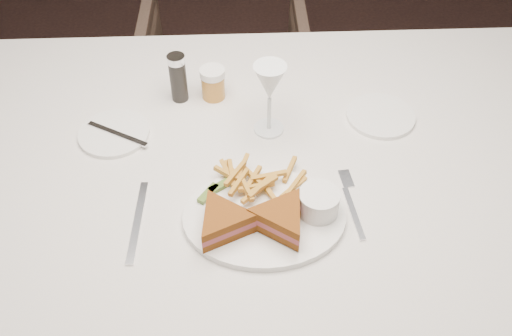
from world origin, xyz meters
The scene contains 4 objects.
ground centered at (0.00, 0.00, 0.00)m, with size 5.00×5.00×0.00m, color black.
table centered at (0.01, -0.35, 0.38)m, with size 1.57×1.04×0.75m, color silver.
chair_far centered at (0.05, 0.58, 0.31)m, with size 0.61×0.57×0.63m, color #423229.
table_setting centered at (0.01, -0.40, 0.79)m, with size 0.78×0.61×0.18m.
Camera 1 is at (-0.12, -1.19, 1.62)m, focal length 40.00 mm.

